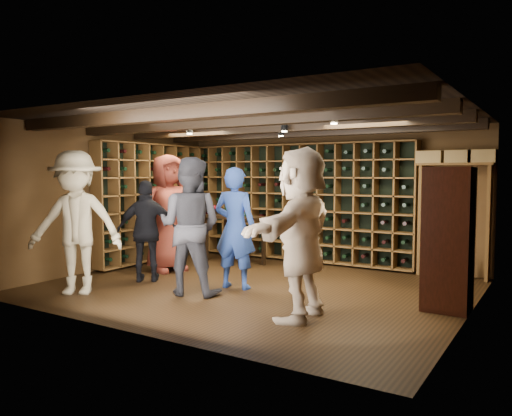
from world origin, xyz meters
The scene contains 13 objects.
ground centered at (0.00, 0.00, 0.00)m, with size 6.00×6.00×0.00m, color black.
room_shell centered at (0.00, 0.05, 2.42)m, with size 6.00×6.00×6.00m.
wine_rack_back centered at (-0.52, 2.33, 1.15)m, with size 4.65×0.30×2.20m.
wine_rack_left centered at (-2.83, 0.82, 1.15)m, with size 0.30×2.65×2.20m.
crate_shelf centered at (2.41, 2.32, 1.57)m, with size 1.20×0.32×2.07m.
display_cabinet centered at (2.71, 0.20, 0.86)m, with size 0.55×0.50×1.75m.
man_blue_shirt centered at (-0.19, -0.20, 0.90)m, with size 0.65×0.43×1.79m, color navy.
man_grey_suit centered at (-0.53, -0.82, 0.96)m, with size 0.93×0.73×1.92m, color black.
guest_red_floral centered at (-1.92, 0.27, 1.01)m, with size 0.99×0.64×2.03m, color maroon.
guest_woman_black centered at (-1.63, -0.54, 0.80)m, with size 0.93×0.39×1.59m, color black.
guest_khaki centered at (-1.91, -1.66, 1.01)m, with size 1.30×0.75×2.02m, color #9B8E6B.
guest_beige centered at (1.33, -1.07, 1.00)m, with size 1.86×0.59×2.01m, color tan.
tasting_table centered at (-1.39, 1.52, 0.79)m, with size 1.31×0.89×1.18m.
Camera 1 is at (3.93, -6.24, 1.70)m, focal length 35.00 mm.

